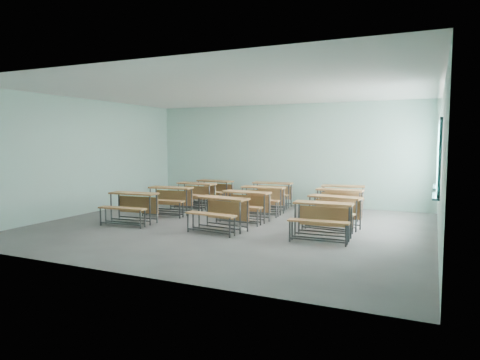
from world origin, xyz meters
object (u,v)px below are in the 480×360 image
(desk_unit_r1c0, at_px, (169,196))
(desk_unit_r3c2, at_px, (343,194))
(desk_unit_r0c1, at_px, (220,209))
(desk_unit_r3c1, at_px, (272,191))
(desk_unit_r0c0, at_px, (131,203))
(desk_unit_r0c2, at_px, (322,215))
(desk_unit_r3c0, at_px, (213,188))
(desk_unit_r2c1, at_px, (262,196))
(desk_unit_r2c0, at_px, (195,191))
(desk_unit_r2c2, at_px, (339,199))
(desk_unit_r1c1, at_px, (245,202))
(desk_unit_r1c2, at_px, (333,207))

(desk_unit_r1c0, xyz_separation_m, desk_unit_r3c2, (4.28, 2.42, 0.00))
(desk_unit_r0c1, distance_m, desk_unit_r3c2, 4.27)
(desk_unit_r3c1, xyz_separation_m, desk_unit_r3c2, (2.17, -0.01, 0.00))
(desk_unit_r0c0, xyz_separation_m, desk_unit_r0c2, (4.68, 0.27, 0.00))
(desk_unit_r3c0, bearing_deg, desk_unit_r2c1, -21.19)
(desk_unit_r2c1, distance_m, desk_unit_r3c2, 2.35)
(desk_unit_r2c1, bearing_deg, desk_unit_r2c0, 172.50)
(desk_unit_r0c2, height_order, desk_unit_r2c2, same)
(desk_unit_r0c2, relative_size, desk_unit_r2c2, 1.01)
(desk_unit_r1c0, height_order, desk_unit_r2c0, same)
(desk_unit_r0c1, bearing_deg, desk_unit_r3c2, 69.06)
(desk_unit_r0c0, bearing_deg, desk_unit_r2c1, 42.90)
(desk_unit_r3c0, bearing_deg, desk_unit_r1c0, -87.23)
(desk_unit_r2c2, distance_m, desk_unit_r3c1, 2.49)
(desk_unit_r1c1, distance_m, desk_unit_r2c1, 1.25)
(desk_unit_r2c0, height_order, desk_unit_r3c1, same)
(desk_unit_r3c0, relative_size, desk_unit_r3c2, 1.00)
(desk_unit_r0c2, relative_size, desk_unit_r1c0, 0.96)
(desk_unit_r0c2, height_order, desk_unit_r3c0, same)
(desk_unit_r3c0, bearing_deg, desk_unit_r1c1, -40.94)
(desk_unit_r1c2, height_order, desk_unit_r3c2, same)
(desk_unit_r1c1, xyz_separation_m, desk_unit_r1c2, (2.23, -0.01, 0.00))
(desk_unit_r3c1, distance_m, desk_unit_r3c2, 2.17)
(desk_unit_r0c1, bearing_deg, desk_unit_r2c0, 136.90)
(desk_unit_r1c0, xyz_separation_m, desk_unit_r3c0, (0.16, 2.29, 0.00))
(desk_unit_r0c0, distance_m, desk_unit_r2c2, 5.33)
(desk_unit_r0c0, height_order, desk_unit_r0c2, same)
(desk_unit_r0c2, bearing_deg, desk_unit_r1c2, 88.31)
(desk_unit_r1c1, distance_m, desk_unit_r2c0, 2.70)
(desk_unit_r1c0, relative_size, desk_unit_r3c1, 1.03)
(desk_unit_r1c2, bearing_deg, desk_unit_r0c1, -143.33)
(desk_unit_r1c1, bearing_deg, desk_unit_r2c0, 149.78)
(desk_unit_r1c1, relative_size, desk_unit_r3c2, 0.95)
(desk_unit_r1c0, xyz_separation_m, desk_unit_r1c2, (4.55, -0.09, 0.00))
(desk_unit_r1c1, distance_m, desk_unit_r2c2, 2.53)
(desk_unit_r1c1, bearing_deg, desk_unit_r3c1, 96.29)
(desk_unit_r2c0, bearing_deg, desk_unit_r0c0, -90.20)
(desk_unit_r2c0, height_order, desk_unit_r2c2, same)
(desk_unit_r3c1, bearing_deg, desk_unit_r1c1, -88.10)
(desk_unit_r3c0, distance_m, desk_unit_r3c1, 1.96)
(desk_unit_r1c1, xyz_separation_m, desk_unit_r2c2, (2.05, 1.48, 0.00))
(desk_unit_r3c0, relative_size, desk_unit_r3c1, 1.04)
(desk_unit_r0c1, relative_size, desk_unit_r2c2, 1.05)
(desk_unit_r0c2, relative_size, desk_unit_r3c1, 0.99)
(desk_unit_r3c1, bearing_deg, desk_unit_r1c0, -133.91)
(desk_unit_r0c0, height_order, desk_unit_r2c0, same)
(desk_unit_r0c1, height_order, desk_unit_r2c2, same)
(desk_unit_r2c1, bearing_deg, desk_unit_r3c1, 94.90)
(desk_unit_r0c0, relative_size, desk_unit_r3c0, 0.98)
(desk_unit_r0c0, height_order, desk_unit_r1c0, same)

